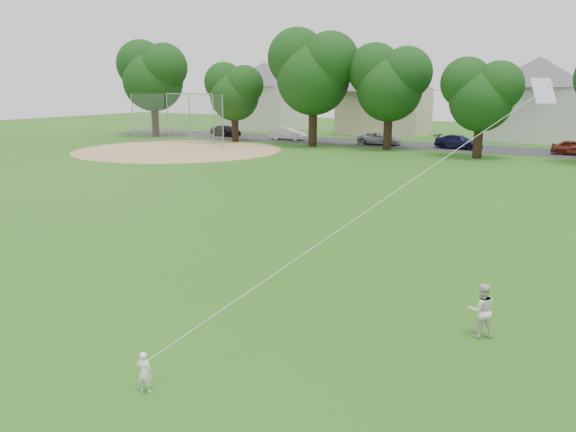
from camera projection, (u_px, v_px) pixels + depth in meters
The scene contains 10 objects.
ground at pixel (255, 331), 12.93m from camera, with size 160.00×160.00×0.00m, color #245914.
street at pixel (518, 151), 48.51m from camera, with size 90.00×7.00×0.01m, color #2D2D30.
dirt_infield at pixel (179, 150), 49.14m from camera, with size 18.00×18.00×0.02m, color #9E7F51.
toddler at pixel (144, 372), 10.28m from camera, with size 0.30×0.19×0.81m, color white.
older_boy at pixel (481, 310), 12.55m from camera, with size 0.61×0.48×1.25m, color silver.
kite at pixel (392, 194), 13.49m from camera, with size 3.02×6.37×13.75m.
baseball_backstop at pixel (186, 119), 53.98m from camera, with size 10.85×2.11×4.75m.
tree_row at pixel (555, 70), 41.00m from camera, with size 83.59×8.96×11.66m.
parked_cars at pixel (477, 143), 49.10m from camera, with size 55.08×2.28×1.29m.
house_row at pixel (539, 90), 55.75m from camera, with size 77.55×14.23×10.12m.
Camera 1 is at (6.58, -10.05, 5.53)m, focal length 35.00 mm.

